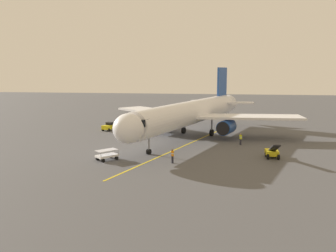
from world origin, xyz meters
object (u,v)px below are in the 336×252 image
ground_crew_marshaller (172,156)px  ground_crew_wing_walker (241,139)px  baggage_cart_portside (107,155)px  tug_starboard_side (109,127)px  baggage_cart_near_nose (157,119)px  belt_loader_rear_apron (272,152)px  airplane (191,113)px

ground_crew_marshaller → ground_crew_wing_walker: size_ratio=1.00×
baggage_cart_portside → tug_starboard_side: 22.37m
ground_crew_wing_walker → baggage_cart_near_nose: bearing=-52.9°
ground_crew_wing_walker → baggage_cart_near_nose: 27.68m
baggage_cart_portside → tug_starboard_side: (6.79, -21.31, 0.05)m
ground_crew_marshaller → baggage_cart_portside: ground_crew_marshaller is taller
ground_crew_wing_walker → belt_loader_rear_apron: belt_loader_rear_apron is taller
belt_loader_rear_apron → airplane: bearing=-47.9°
ground_crew_marshaller → tug_starboard_side: size_ratio=0.64×
belt_loader_rear_apron → ground_crew_marshaller: bearing=20.7°
ground_crew_marshaller → belt_loader_rear_apron: (-12.02, -4.54, -0.17)m
airplane → belt_loader_rear_apron: 17.32m
ground_crew_marshaller → baggage_cart_portside: size_ratio=0.59×
baggage_cart_near_nose → tug_starboard_side: size_ratio=1.02×
airplane → belt_loader_rear_apron: size_ratio=8.51×
baggage_cart_near_nose → baggage_cart_portside: bearing=90.2°
baggage_cart_portside → belt_loader_rear_apron: bearing=-167.9°
airplane → tug_starboard_side: (15.55, -4.38, -3.30)m
ground_crew_wing_walker → tug_starboard_side: (23.36, -9.44, -0.18)m
baggage_cart_near_nose → tug_starboard_side: (6.66, 12.62, 0.05)m
ground_crew_wing_walker → airplane: bearing=-33.0°
ground_crew_wing_walker → tug_starboard_side: bearing=-22.0°
airplane → tug_starboard_side: 16.49m
airplane → ground_crew_marshaller: bearing=87.9°
airplane → ground_crew_wing_walker: bearing=147.0°
tug_starboard_side → ground_crew_marshaller: bearing=124.7°
ground_crew_marshaller → tug_starboard_side: (14.93, -21.54, -0.18)m
ground_crew_marshaller → baggage_cart_near_nose: (8.27, -34.16, -0.23)m
ground_crew_marshaller → baggage_cart_near_nose: size_ratio=0.63×
ground_crew_marshaller → tug_starboard_side: bearing=-55.3°
ground_crew_marshaller → baggage_cart_portside: 8.15m
airplane → baggage_cart_near_nose: (8.89, -17.00, -3.35)m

